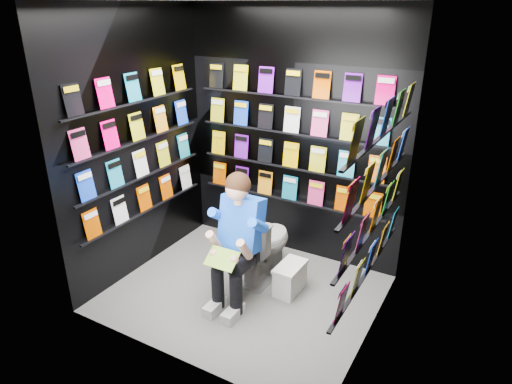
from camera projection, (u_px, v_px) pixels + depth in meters
The scene contains 14 objects.
floor at pixel (244, 293), 4.38m from camera, with size 2.40×2.40×0.00m, color slate.
ceiling at pixel (240, 0), 3.38m from camera, with size 2.40×2.40×0.00m, color white.
wall_back at pixel (293, 137), 4.68m from camera, with size 2.40×0.04×2.60m, color black.
wall_front at pixel (166, 208), 3.07m from camera, with size 2.40×0.04×2.60m, color black.
wall_left at pixel (137, 145), 4.42m from camera, with size 0.04×2.00×2.60m, color black.
wall_right at pixel (383, 192), 3.33m from camera, with size 0.04×2.00×2.60m, color black.
comics_back at pixel (291, 138), 4.65m from camera, with size 2.10×0.06×1.37m, color #F3006A, non-canonical shape.
comics_left at pixel (139, 145), 4.41m from camera, with size 0.06×1.70×1.37m, color #F3006A, non-canonical shape.
comics_right at pixel (379, 191), 3.34m from camera, with size 0.06×1.70×1.37m, color #F3006A, non-canonical shape.
toilet at pixel (263, 244), 4.52m from camera, with size 0.42×0.75×0.73m, color white.
longbox at pixel (290, 279), 4.36m from camera, with size 0.20×0.35×0.27m, color white.
longbox_lid at pixel (290, 266), 4.30m from camera, with size 0.21×0.37×0.03m, color white.
reader at pixel (243, 224), 4.07m from camera, with size 0.50×0.73×1.35m, color blue, non-canonical shape.
held_comic at pixel (222, 259), 3.85m from camera, with size 0.28×0.01×0.19m, color green.
Camera 1 is at (1.90, -3.13, 2.59)m, focal length 32.00 mm.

